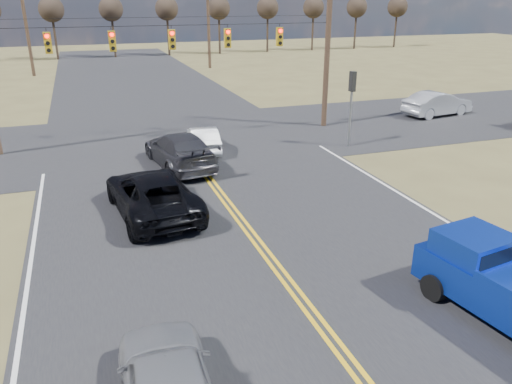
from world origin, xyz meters
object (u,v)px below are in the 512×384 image
object	(u,v)px
black_suv	(152,194)
white_car_queue	(203,139)
pickup_truck	(509,288)
dgrey_car_queue	(180,150)
cross_car_east_near	(437,104)

from	to	relation	value
black_suv	white_car_queue	bearing A→B (deg)	-122.90
pickup_truck	dgrey_car_queue	size ratio (longest dim) A/B	0.95
pickup_truck	cross_car_east_near	distance (m)	23.21
white_car_queue	cross_car_east_near	xyz separation A→B (m)	(16.51, 2.86, 0.17)
pickup_truck	black_suv	bearing A→B (deg)	118.96
pickup_truck	dgrey_car_queue	distance (m)	15.21
pickup_truck	cross_car_east_near	xyz separation A→B (m)	(12.99, 19.24, -0.11)
white_car_queue	cross_car_east_near	distance (m)	16.76
dgrey_car_queue	cross_car_east_near	distance (m)	18.77
dgrey_car_queue	cross_car_east_near	bearing A→B (deg)	-172.16
black_suv	cross_car_east_near	size ratio (longest dim) A/B	1.16
pickup_truck	dgrey_car_queue	bearing A→B (deg)	101.15
pickup_truck	cross_car_east_near	world-z (taller)	pickup_truck
dgrey_car_queue	pickup_truck	bearing A→B (deg)	102.34
pickup_truck	white_car_queue	xyz separation A→B (m)	(-3.53, 16.39, -0.28)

